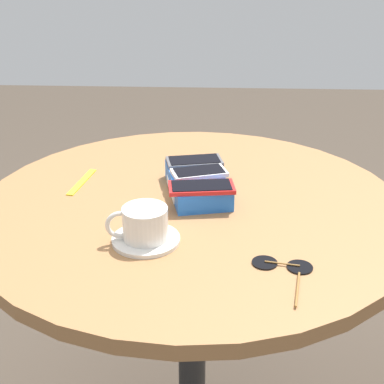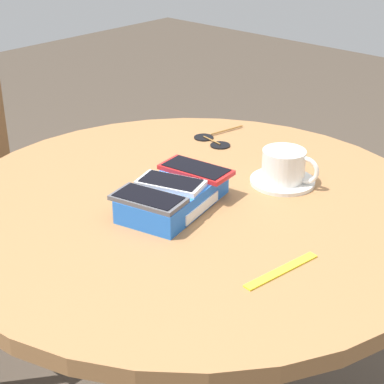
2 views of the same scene
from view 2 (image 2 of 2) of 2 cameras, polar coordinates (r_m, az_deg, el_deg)
round_table at (r=1.28m, az=0.00°, el=-5.36°), size 0.95×0.95×0.74m
phone_box at (r=1.19m, az=-1.64°, el=-0.41°), size 0.24×0.16×0.04m
phone_gray at (r=1.12m, az=-3.77°, el=-0.65°), size 0.09×0.14×0.01m
phone_white at (r=1.18m, az=-1.90°, el=0.79°), size 0.10×0.13×0.01m
phone_red at (r=1.24m, az=0.35°, el=2.01°), size 0.08×0.15×0.01m
saucer at (r=1.31m, az=8.04°, el=0.97°), size 0.13×0.13×0.01m
coffee_cup at (r=1.29m, az=8.25°, el=2.41°), size 0.09×0.12×0.06m
lanyard_strap at (r=1.02m, az=7.97°, el=-6.94°), size 0.15×0.04×0.00m
sunglasses at (r=1.51m, az=1.92°, el=4.64°), size 0.15×0.11×0.01m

